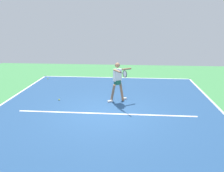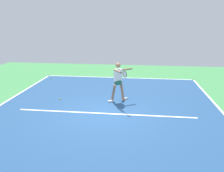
{
  "view_description": "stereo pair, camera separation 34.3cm",
  "coord_description": "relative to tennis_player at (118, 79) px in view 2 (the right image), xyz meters",
  "views": [
    {
      "loc": [
        -0.9,
        8.18,
        3.52
      ],
      "look_at": [
        -0.18,
        -0.71,
        0.9
      ],
      "focal_mm": 35.95,
      "sensor_mm": 36.0,
      "label": 1
    },
    {
      "loc": [
        -1.24,
        8.15,
        3.52
      ],
      "look_at": [
        -0.18,
        -0.71,
        0.9
      ],
      "focal_mm": 35.95,
      "sensor_mm": 36.0,
      "label": 2
    }
  ],
  "objects": [
    {
      "name": "tennis_ball_by_baseline",
      "position": [
        4.58,
        -3.59,
        -0.98
      ],
      "size": [
        0.07,
        0.07,
        0.07
      ],
      "primitive_type": "sphere",
      "color": "#C6E53D",
      "rests_on": "ground_plane"
    },
    {
      "name": "court_line_baseline_near",
      "position": [
        0.38,
        -4.3,
        -1.01
      ],
      "size": [
        9.37,
        0.1,
        0.01
      ],
      "primitive_type": "cube",
      "color": "white",
      "rests_on": "ground_plane"
    },
    {
      "name": "court_surface",
      "position": [
        0.38,
        1.4,
        -1.01
      ],
      "size": [
        9.37,
        11.5,
        0.0
      ],
      "primitive_type": "cube",
      "color": "navy",
      "rests_on": "ground_plane"
    },
    {
      "name": "ground_plane",
      "position": [
        0.38,
        1.4,
        -1.01
      ],
      "size": [
        20.05,
        20.05,
        0.0
      ],
      "primitive_type": "plane",
      "color": "#428E4C"
    },
    {
      "name": "tennis_player",
      "position": [
        0.0,
        0.0,
        0.0
      ],
      "size": [
        1.05,
        1.4,
        1.77
      ],
      "rotation": [
        0.0,
        0.0,
        0.58
      ],
      "color": "#9E7051",
      "rests_on": "ground_plane"
    },
    {
      "name": "court_line_centre_mark",
      "position": [
        0.38,
        -4.1,
        -1.01
      ],
      "size": [
        0.1,
        0.3,
        0.01
      ],
      "primitive_type": "cube",
      "color": "white",
      "rests_on": "ground_plane"
    },
    {
      "name": "tennis_ball_by_sideline",
      "position": [
        2.68,
        0.15,
        -0.98
      ],
      "size": [
        0.07,
        0.07,
        0.07
      ],
      "primitive_type": "sphere",
      "color": "yellow",
      "rests_on": "ground_plane"
    },
    {
      "name": "court_line_service",
      "position": [
        0.38,
        1.49,
        -1.01
      ],
      "size": [
        7.03,
        0.1,
        0.01
      ],
      "primitive_type": "cube",
      "color": "white",
      "rests_on": "ground_plane"
    }
  ]
}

